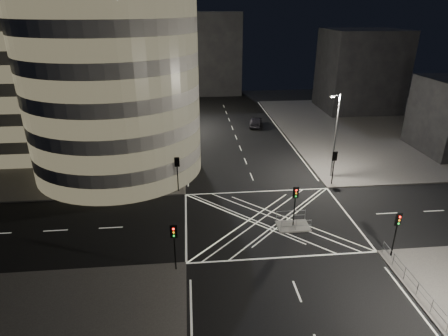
{
  "coord_description": "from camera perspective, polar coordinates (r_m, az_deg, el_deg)",
  "views": [
    {
      "loc": [
        -7.37,
        -30.74,
        19.03
      ],
      "look_at": [
        -3.76,
        6.08,
        3.0
      ],
      "focal_mm": 30.0,
      "sensor_mm": 36.0,
      "label": 1
    }
  ],
  "objects": [
    {
      "name": "building_right_far",
      "position": [
        79.04,
        20.05,
        13.79
      ],
      "size": [
        14.0,
        12.0,
        15.0
      ],
      "primitive_type": "cube",
      "color": "black",
      "rests_on": "sidewalk_far_right"
    },
    {
      "name": "traffic_signal_nr",
      "position": [
        33.08,
        24.84,
        -8.15
      ],
      "size": [
        0.55,
        0.22,
        4.0
      ],
      "color": "black",
      "rests_on": "sidewalk_near_right"
    },
    {
      "name": "sedan",
      "position": [
        64.81,
        4.9,
        6.99
      ],
      "size": [
        2.93,
        5.07,
        1.58
      ],
      "primitive_type": "imported",
      "rotation": [
        0.0,
        0.0,
        2.86
      ],
      "color": "black",
      "rests_on": "ground"
    },
    {
      "name": "tree_b",
      "position": [
        47.92,
        -9.15,
        6.23
      ],
      "size": [
        4.1,
        4.1,
        7.33
      ],
      "color": "black",
      "rests_on": "sidewalk_far_left"
    },
    {
      "name": "street_lamp_left_far",
      "position": [
        62.26,
        -7.49,
        10.72
      ],
      "size": [
        1.25,
        0.25,
        10.0
      ],
      "color": "slate",
      "rests_on": "sidewalk_far_left"
    },
    {
      "name": "traffic_signal_nl",
      "position": [
        28.9,
        -7.61,
        -10.71
      ],
      "size": [
        0.55,
        0.22,
        4.0
      ],
      "color": "black",
      "rests_on": "sidewalk_near_left"
    },
    {
      "name": "building_far_end",
      "position": [
        89.37,
        -3.55,
        16.94
      ],
      "size": [
        18.0,
        8.0,
        18.0
      ],
      "primitive_type": "cube",
      "color": "black",
      "rests_on": "ground"
    },
    {
      "name": "tree_a",
      "position": [
        42.37,
        -9.51,
        3.28
      ],
      "size": [
        4.31,
        4.31,
        7.0
      ],
      "color": "black",
      "rests_on": "sidewalk_far_left"
    },
    {
      "name": "tree_c",
      "position": [
        53.78,
        -8.81,
        7.71
      ],
      "size": [
        4.21,
        4.21,
        7.0
      ],
      "color": "black",
      "rests_on": "sidewalk_far_left"
    },
    {
      "name": "tree_e",
      "position": [
        65.42,
        -8.34,
        10.49
      ],
      "size": [
        4.08,
        4.08,
        6.87
      ],
      "color": "black",
      "rests_on": "sidewalk_far_left"
    },
    {
      "name": "railing_island_south",
      "position": [
        35.03,
        10.92,
        -8.61
      ],
      "size": [
        2.8,
        0.06,
        1.1
      ],
      "primitive_type": "cube",
      "color": "slate",
      "rests_on": "central_island"
    },
    {
      "name": "sidewalk_far_left",
      "position": [
        64.51,
        -24.96,
        4.1
      ],
      "size": [
        42.0,
        42.0,
        0.15
      ],
      "primitive_type": "cube",
      "color": "#4A4745",
      "rests_on": "ground"
    },
    {
      "name": "office_tower_curved",
      "position": [
        51.65,
        -21.28,
        14.82
      ],
      "size": [
        30.0,
        29.0,
        27.2
      ],
      "color": "#9C9893",
      "rests_on": "sidewalk_far_left"
    },
    {
      "name": "street_lamp_right_far",
      "position": [
        45.21,
        16.58,
        5.07
      ],
      "size": [
        1.25,
        0.25,
        10.0
      ],
      "color": "slate",
      "rests_on": "sidewalk_far_right"
    },
    {
      "name": "traffic_signal_island",
      "position": [
        34.68,
        10.8,
        -4.72
      ],
      "size": [
        0.55,
        0.22,
        4.0
      ],
      "color": "black",
      "rests_on": "central_island"
    },
    {
      "name": "sidewalk_far_right",
      "position": [
        70.82,
        25.7,
        5.56
      ],
      "size": [
        42.0,
        42.0,
        0.15
      ],
      "primitive_type": "cube",
      "color": "#4A4745",
      "rests_on": "ground"
    },
    {
      "name": "railing_island_north",
      "position": [
        36.5,
        10.16,
        -7.13
      ],
      "size": [
        2.8,
        0.06,
        1.1
      ],
      "primitive_type": "cube",
      "color": "slate",
      "rests_on": "central_island"
    },
    {
      "name": "street_lamp_left_near",
      "position": [
        44.87,
        -8.01,
        5.7
      ],
      "size": [
        1.25,
        0.25,
        10.0
      ],
      "color": "slate",
      "rests_on": "sidewalk_far_left"
    },
    {
      "name": "central_island",
      "position": [
        36.08,
        10.46,
        -8.7
      ],
      "size": [
        3.0,
        2.0,
        0.15
      ],
      "primitive_type": "cube",
      "color": "slate",
      "rests_on": "ground"
    },
    {
      "name": "ground",
      "position": [
        36.9,
        6.81,
        -7.81
      ],
      "size": [
        120.0,
        120.0,
        0.0
      ],
      "primitive_type": "plane",
      "color": "black",
      "rests_on": "ground"
    },
    {
      "name": "tree_d",
      "position": [
        59.39,
        -8.59,
        9.97
      ],
      "size": [
        5.53,
        5.53,
        8.51
      ],
      "color": "black",
      "rests_on": "sidewalk_far_left"
    },
    {
      "name": "traffic_signal_fr",
      "position": [
        43.94,
        16.44,
        0.9
      ],
      "size": [
        0.55,
        0.22,
        4.0
      ],
      "color": "black",
      "rests_on": "sidewalk_far_right"
    },
    {
      "name": "office_block_rear",
      "position": [
        74.62,
        -17.6,
        16.33
      ],
      "size": [
        24.0,
        16.0,
        22.0
      ],
      "primitive_type": "cube",
      "color": "#9C9893",
      "rests_on": "sidewalk_far_left"
    },
    {
      "name": "traffic_signal_fl",
      "position": [
        40.88,
        -7.14,
        0.02
      ],
      "size": [
        0.55,
        0.22,
        4.0
      ],
      "color": "black",
      "rests_on": "sidewalk_far_left"
    },
    {
      "name": "railing_near_right",
      "position": [
        30.45,
        28.23,
        -16.91
      ],
      "size": [
        0.06,
        11.7,
        1.1
      ],
      "primitive_type": "cube",
      "color": "slate",
      "rests_on": "sidewalk_near_right"
    }
  ]
}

